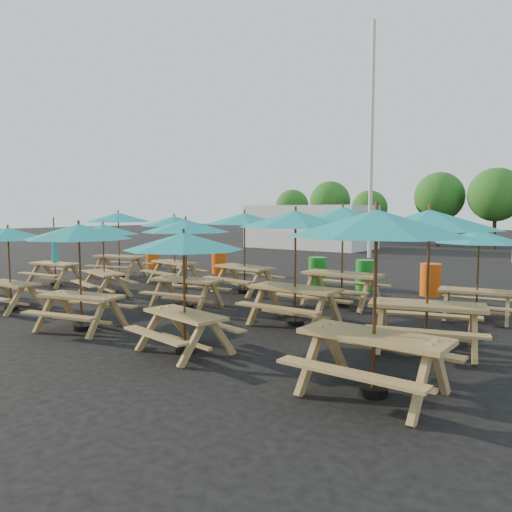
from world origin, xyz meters
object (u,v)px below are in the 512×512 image
Objects in this scene: picnic_unit_4 at (103,233)px; waste_bin_3 at (365,275)px; picnic_unit_6 at (79,237)px; waste_bin_0 at (153,257)px; picnic_unit_5 at (174,224)px; picnic_unit_13 at (429,227)px; picnic_unit_10 at (295,224)px; waste_bin_2 at (317,271)px; picnic_unit_3 at (8,238)px; picnic_unit_9 at (184,247)px; waste_bin_1 at (219,262)px; picnic_unit_12 at (376,232)px; waste_bin_4 at (430,280)px; picnic_unit_14 at (479,241)px; picnic_unit_7 at (186,230)px; picnic_unit_2 at (118,220)px; picnic_unit_1 at (55,258)px; picnic_unit_8 at (245,222)px; picnic_unit_11 at (343,219)px.

waste_bin_3 is (5.54, 5.51, -1.35)m from picnic_unit_4.
picnic_unit_6 is 11.29m from waste_bin_0.
picnic_unit_13 is at bearing -8.08° from picnic_unit_5.
waste_bin_2 is (-2.48, 5.23, -1.69)m from picnic_unit_10.
picnic_unit_3 is 0.84× the size of picnic_unit_6.
picnic_unit_9 reaches higher than waste_bin_1.
waste_bin_4 is (-1.91, 8.29, -1.70)m from picnic_unit_12.
picnic_unit_9 reaches higher than picnic_unit_14.
picnic_unit_7 is at bearing -30.77° from picnic_unit_5.
picnic_unit_9 is 3.44m from picnic_unit_12.
waste_bin_0 is (-7.48, 5.47, -1.49)m from picnic_unit_7.
picnic_unit_2 is at bearing 171.69° from picnic_unit_14.
picnic_unit_7 is at bearing 161.54° from picnic_unit_13.
picnic_unit_3 is 0.72× the size of picnic_unit_13.
waste_bin_1 is (-7.05, 5.59, -1.69)m from picnic_unit_10.
waste_bin_3 is (8.46, 2.72, -1.63)m from picnic_unit_2.
picnic_unit_3 is at bearing -157.78° from picnic_unit_10.
waste_bin_2 is at bearing 69.66° from picnic_unit_4.
waste_bin_0 is (-4.27, 5.56, -1.35)m from picnic_unit_4.
picnic_unit_2 is 13.48m from picnic_unit_12.
waste_bin_0 is at bearing 150.80° from picnic_unit_9.
waste_bin_4 is at bearing 103.48° from picnic_unit_12.
waste_bin_4 is at bearing 41.34° from picnic_unit_7.
picnic_unit_12 is (6.20, -2.75, 0.21)m from picnic_unit_7.
waste_bin_2 is at bearing 124.84° from picnic_unit_12.
picnic_unit_1 is at bearing -143.00° from waste_bin_2.
picnic_unit_4 is (2.95, -0.25, 0.89)m from picnic_unit_1.
picnic_unit_2 is 4.08m from waste_bin_1.
waste_bin_0 is (-1.35, 2.77, -1.63)m from picnic_unit_2.
picnic_unit_9 is at bearing -6.08° from picnic_unit_3.
picnic_unit_12 is at bearing -20.96° from picnic_unit_1.
waste_bin_2 is (6.85, 5.16, -0.45)m from picnic_unit_1.
picnic_unit_2 reaches higher than picnic_unit_5.
picnic_unit_5 is 9.41m from picnic_unit_14.
picnic_unit_4 is at bearing -59.37° from picnic_unit_2.
waste_bin_0 is 9.81m from waste_bin_3.
picnic_unit_3 is at bearing -112.13° from picnic_unit_8.
waste_bin_3 is at bearing 55.81° from picnic_unit_7.
waste_bin_0 is (-10.43, 2.81, -1.77)m from picnic_unit_11.
picnic_unit_8 is 4.35m from picnic_unit_10.
picnic_unit_7 is 5.56m from waste_bin_2.
picnic_unit_6 is at bearing -102.58° from picnic_unit_7.
picnic_unit_12 is 0.82× the size of picnic_unit_13.
picnic_unit_13 reaches higher than picnic_unit_2.
picnic_unit_11 is 6.31m from picnic_unit_12.
picnic_unit_11 reaches higher than picnic_unit_13.
picnic_unit_13 is 6.21m from waste_bin_4.
picnic_unit_13 is at bearing -22.60° from waste_bin_0.
picnic_unit_8 is 2.80× the size of waste_bin_1.
picnic_unit_4 is at bearing 162.67° from picnic_unit_13.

